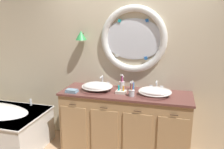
{
  "coord_description": "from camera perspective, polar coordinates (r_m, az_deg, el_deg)",
  "views": [
    {
      "loc": [
        0.65,
        -2.83,
        1.95
      ],
      "look_at": [
        -0.18,
        0.25,
        1.17
      ],
      "focal_mm": 36.91,
      "sensor_mm": 36.0,
      "label": 1
    }
  ],
  "objects": [
    {
      "name": "vanity_counter",
      "position": [
        3.47,
        3.24,
        -11.64
      ],
      "size": [
        1.86,
        0.64,
        0.92
      ],
      "color": "tan",
      "rests_on": "ground_plane"
    },
    {
      "name": "sink_basin_right",
      "position": [
        3.21,
        10.58,
        -4.2
      ],
      "size": [
        0.45,
        0.45,
        0.11
      ],
      "color": "white",
      "rests_on": "vanity_counter"
    },
    {
      "name": "toothbrush_holder_right",
      "position": [
        3.14,
        4.88,
        -4.41
      ],
      "size": [
        0.09,
        0.09,
        0.22
      ],
      "color": "silver",
      "rests_on": "vanity_counter"
    },
    {
      "name": "sink_basin_left",
      "position": [
        3.36,
        -3.69,
        -2.95
      ],
      "size": [
        0.45,
        0.45,
        0.13
      ],
      "color": "white",
      "rests_on": "vanity_counter"
    },
    {
      "name": "faucet_set_right",
      "position": [
        3.44,
        10.93,
        -2.94
      ],
      "size": [
        0.21,
        0.12,
        0.15
      ],
      "color": "silver",
      "rests_on": "vanity_counter"
    },
    {
      "name": "toiletry_basket",
      "position": [
        3.25,
        2.25,
        -4.25
      ],
      "size": [
        0.14,
        0.12,
        0.11
      ],
      "color": "beige",
      "rests_on": "vanity_counter"
    },
    {
      "name": "folded_hand_towel",
      "position": [
        3.34,
        -9.94,
        -4.05
      ],
      "size": [
        0.17,
        0.11,
        0.05
      ],
      "color": "#7593A8",
      "rests_on": "vanity_counter"
    },
    {
      "name": "back_wall_assembly",
      "position": [
        3.53,
        4.33,
        3.62
      ],
      "size": [
        6.4,
        0.26,
        2.6
      ],
      "color": "beige",
      "rests_on": "ground_plane"
    },
    {
      "name": "soap_dispenser",
      "position": [
        3.4,
        5.01,
        -2.86
      ],
      "size": [
        0.06,
        0.07,
        0.14
      ],
      "color": "#388EBC",
      "rests_on": "vanity_counter"
    },
    {
      "name": "faucet_set_left",
      "position": [
        3.59,
        -2.43,
        -1.84
      ],
      "size": [
        0.24,
        0.14,
        0.17
      ],
      "color": "silver",
      "rests_on": "vanity_counter"
    },
    {
      "name": "toothbrush_holder_left",
      "position": [
        3.48,
        2.47,
        -2.4
      ],
      "size": [
        0.08,
        0.08,
        0.22
      ],
      "color": "white",
      "rests_on": "vanity_counter"
    }
  ]
}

